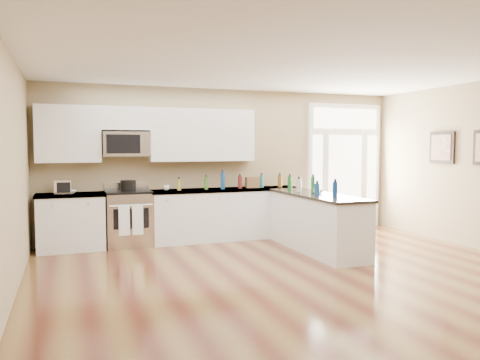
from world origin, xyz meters
The scene contains 19 objects.
ground centered at (0.00, 0.00, 0.00)m, with size 8.00×8.00×0.00m, color #4F2316.
room_shell centered at (0.00, 0.00, 1.71)m, with size 8.00×8.00×8.00m.
back_cabinet_left centered at (-2.87, 3.69, 0.44)m, with size 1.10×0.66×0.94m.
back_cabinet_right centered at (-0.16, 3.69, 0.44)m, with size 2.85×0.66×0.94m.
peninsula_cabinet centered at (0.93, 2.24, 0.43)m, with size 0.69×2.32×0.94m.
upper_cabinet_left centered at (-2.88, 3.83, 1.93)m, with size 1.04×0.33×0.95m, color silver.
upper_cabinet_right centered at (-0.57, 3.83, 1.93)m, with size 1.94×0.33×0.95m, color silver.
upper_cabinet_short centered at (-1.95, 3.83, 2.20)m, with size 0.82×0.33×0.40m, color silver.
microwave centered at (-1.95, 3.80, 1.76)m, with size 0.78×0.41×0.42m.
entry_door centered at (2.55, 3.95, 1.30)m, with size 1.70×0.10×2.60m.
wall_art_near centered at (3.47, 2.20, 1.70)m, with size 0.05×0.58×0.58m.
kitchen_range centered at (-1.93, 3.69, 0.48)m, with size 0.77×0.69×1.08m.
stockpot centered at (-1.93, 3.69, 1.05)m, with size 0.26×0.26×0.20m, color black.
toaster_oven centered at (-2.97, 3.70, 1.05)m, with size 0.26×0.21×0.23m, color silver.
cardboard_box centered at (0.38, 3.71, 1.04)m, with size 0.25×0.18×0.20m, color brown.
bowl_left centered at (-2.88, 3.69, 0.97)m, with size 0.22×0.22×0.05m, color white.
bowl_peninsula centered at (0.99, 2.32, 0.97)m, with size 0.18×0.18×0.06m, color white.
cup_counter centered at (-1.27, 3.72, 0.99)m, with size 0.11×0.11×0.09m, color white.
counter_bottles centered at (0.40, 3.06, 1.06)m, with size 2.06×2.04×0.31m.
Camera 1 is at (-2.91, -4.48, 1.71)m, focal length 35.00 mm.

